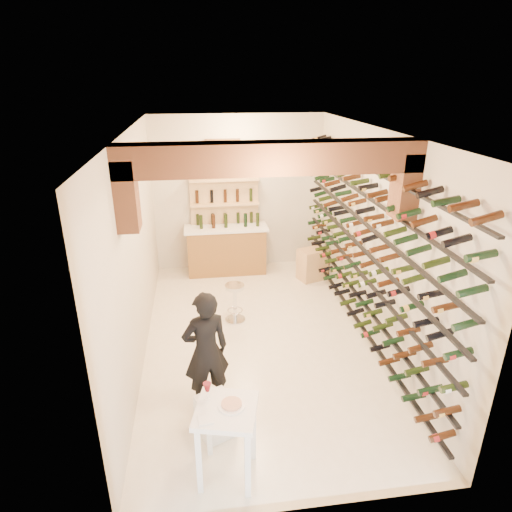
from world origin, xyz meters
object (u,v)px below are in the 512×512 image
Objects in this scene: white_stool at (216,416)px; back_counter at (226,248)px; wine_rack at (360,243)px; person at (206,351)px; chrome_barstool at (235,300)px; tasting_table at (226,420)px; crate_lower at (312,271)px.

back_counter is at bearing 84.04° from white_stool.
wine_rack is at bearing -55.34° from back_counter.
person is (-0.07, 0.51, 0.55)m from white_stool.
chrome_barstool is at bearing 161.46° from wine_rack.
white_stool is at bearing -95.96° from back_counter.
person is at bearing -104.81° from chrome_barstool.
back_counter reaches higher than tasting_table.
wine_rack is 2.27m from chrome_barstool.
white_stool reaches higher than crate_lower.
chrome_barstool is at bearing -139.90° from crate_lower.
tasting_table is 1.12m from person.
back_counter reaches higher than crate_lower.
white_stool is (-0.09, 0.59, -0.47)m from tasting_table.
chrome_barstool is (0.53, 2.00, -0.40)m from person.
chrome_barstool is 1.24× the size of crate_lower.
tasting_table is 0.76m from white_stool.
tasting_table is at bearing -96.76° from chrome_barstool.
tasting_table is at bearing -114.60° from crate_lower.
person is at bearing 97.92° from white_stool.
chrome_barstool is (-0.01, -2.03, -0.14)m from back_counter.
chrome_barstool is (0.37, 3.11, -0.32)m from tasting_table.
wine_rack is 3.43m from tasting_table.
tasting_table reaches higher than white_stool.
wine_rack is 10.60× the size of crate_lower.
crate_lower is at bearing -19.00° from back_counter.
tasting_table reaches higher than crate_lower.
person is (-0.54, -4.03, 0.26)m from back_counter.
person reaches higher than white_stool.
wine_rack is at bearing -164.81° from person.
white_stool is 0.70× the size of chrome_barstool.
crate_lower is at bearing 79.19° from tasting_table.
person is 2.94× the size of crate_lower.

